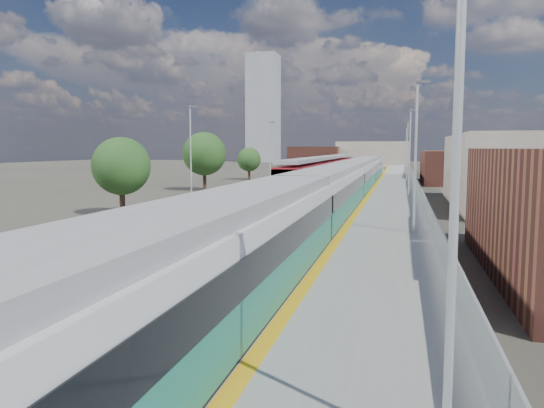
% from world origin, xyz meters
% --- Properties ---
extents(ground, '(320.00, 320.00, 0.00)m').
position_xyz_m(ground, '(0.00, 50.00, 0.00)').
color(ground, '#47443A').
rests_on(ground, ground).
extents(ballast_bed, '(10.50, 155.00, 0.06)m').
position_xyz_m(ballast_bed, '(-2.25, 52.50, 0.03)').
color(ballast_bed, '#565451').
rests_on(ballast_bed, ground).
extents(tracks, '(8.96, 160.00, 0.17)m').
position_xyz_m(tracks, '(-1.65, 54.18, 0.11)').
color(tracks, '#4C3323').
rests_on(tracks, ground).
extents(platform_right, '(4.70, 155.00, 8.52)m').
position_xyz_m(platform_right, '(5.28, 52.49, 0.54)').
color(platform_right, slate).
rests_on(platform_right, ground).
extents(platform_left, '(4.30, 155.00, 8.52)m').
position_xyz_m(platform_left, '(-9.05, 52.49, 0.52)').
color(platform_left, slate).
rests_on(platform_left, ground).
extents(buildings, '(72.00, 185.50, 40.00)m').
position_xyz_m(buildings, '(-18.12, 138.60, 10.70)').
color(buildings, brown).
rests_on(buildings, ground).
extents(green_train, '(3.00, 83.47, 3.30)m').
position_xyz_m(green_train, '(1.50, 38.85, 2.33)').
color(green_train, black).
rests_on(green_train, ground).
extents(red_train, '(3.01, 61.03, 3.80)m').
position_xyz_m(red_train, '(-5.50, 78.01, 2.25)').
color(red_train, black).
rests_on(red_train, ground).
extents(tree_a, '(4.48, 4.48, 6.08)m').
position_xyz_m(tree_a, '(-15.09, 31.90, 3.82)').
color(tree_a, '#382619').
rests_on(tree_a, ground).
extents(tree_b, '(5.29, 5.29, 7.17)m').
position_xyz_m(tree_b, '(-17.44, 55.84, 4.51)').
color(tree_b, '#382619').
rests_on(tree_b, ground).
extents(tree_c, '(3.90, 3.90, 5.28)m').
position_xyz_m(tree_c, '(-18.43, 78.80, 3.32)').
color(tree_c, '#382619').
rests_on(tree_c, ground).
extents(tree_d, '(4.76, 4.76, 6.45)m').
position_xyz_m(tree_d, '(22.48, 68.99, 4.06)').
color(tree_d, '#382619').
rests_on(tree_d, ground).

